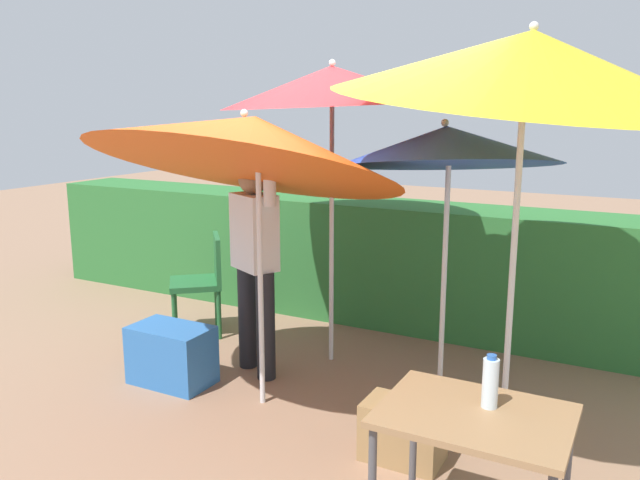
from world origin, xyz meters
name	(u,v)px	position (x,y,z in m)	size (l,w,h in m)	color
ground_plane	(300,405)	(0.00, 0.00, 0.00)	(24.00, 24.00, 0.00)	#937056
hedge_row	(403,264)	(0.00, 1.95, 0.57)	(8.00, 0.70, 1.13)	#2D7033
umbrella_rainbow	(251,144)	(-0.30, -0.08, 1.77)	(2.05, 2.05, 2.25)	silver
umbrella_orange	(447,146)	(0.79, 0.57, 1.75)	(1.50, 1.49, 2.02)	silver
umbrella_yellow	(332,86)	(-0.17, 0.82, 2.15)	(1.68, 1.68, 2.34)	silver
umbrella_navy	(528,66)	(1.37, 0.06, 2.21)	(2.11, 2.09, 2.57)	silver
person_vendor	(255,254)	(-0.56, 0.33, 0.93)	(0.53, 0.36, 1.88)	black
chair_plastic	(203,278)	(-1.46, 0.85, 0.51)	(0.62, 0.62, 0.89)	#236633
cooler_box	(172,355)	(-1.01, -0.12, 0.22)	(0.59, 0.36, 0.43)	#2D6BB7
crate_cardboard	(403,432)	(0.87, -0.32, 0.17)	(0.46, 0.29, 0.34)	#9E7A4C
folding_table	(474,432)	(1.43, -0.99, 0.64)	(0.80, 0.60, 0.73)	#4C4C51
bottle_water	(490,382)	(1.47, -0.91, 0.84)	(0.07, 0.07, 0.24)	silver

